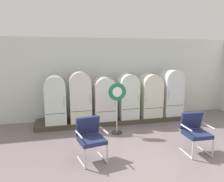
# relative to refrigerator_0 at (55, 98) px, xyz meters

# --- Properties ---
(ground) EXTENTS (12.00, 10.00, 0.05)m
(ground) POSITION_rel_refrigerator_0_xyz_m (2.00, -2.94, -0.97)
(ground) COLOR slate
(back_wall) EXTENTS (11.76, 0.12, 2.85)m
(back_wall) POSITION_rel_refrigerator_0_xyz_m (2.00, 0.72, 0.49)
(back_wall) COLOR silver
(back_wall) RESTS_ON ground
(display_plinth) EXTENTS (5.34, 0.95, 0.15)m
(display_plinth) POSITION_rel_refrigerator_0_xyz_m (2.00, 0.09, -0.87)
(display_plinth) COLOR #423C2C
(display_plinth) RESTS_ON ground
(refrigerator_0) EXTENTS (0.64, 0.72, 1.50)m
(refrigerator_0) POSITION_rel_refrigerator_0_xyz_m (0.00, 0.00, 0.00)
(refrigerator_0) COLOR silver
(refrigerator_0) RESTS_ON display_plinth
(refrigerator_1) EXTENTS (0.67, 0.66, 1.61)m
(refrigerator_1) POSITION_rel_refrigerator_0_xyz_m (0.77, -0.03, 0.06)
(refrigerator_1) COLOR silver
(refrigerator_1) RESTS_ON display_plinth
(refrigerator_2) EXTENTS (0.70, 0.62, 1.42)m
(refrigerator_2) POSITION_rel_refrigerator_0_xyz_m (1.56, -0.05, -0.05)
(refrigerator_2) COLOR white
(refrigerator_2) RESTS_ON display_plinth
(refrigerator_3) EXTENTS (0.63, 0.68, 1.50)m
(refrigerator_3) POSITION_rel_refrigerator_0_xyz_m (2.37, -0.02, -0.00)
(refrigerator_3) COLOR silver
(refrigerator_3) RESTS_ON display_plinth
(refrigerator_4) EXTENTS (0.71, 0.73, 1.48)m
(refrigerator_4) POSITION_rel_refrigerator_0_xyz_m (3.19, 0.00, -0.02)
(refrigerator_4) COLOR silver
(refrigerator_4) RESTS_ON display_plinth
(refrigerator_5) EXTENTS (0.67, 0.64, 1.60)m
(refrigerator_5) POSITION_rel_refrigerator_0_xyz_m (3.99, -0.04, 0.06)
(refrigerator_5) COLOR silver
(refrigerator_5) RESTS_ON display_plinth
(armchair_left) EXTENTS (0.68, 0.72, 0.94)m
(armchair_left) POSITION_rel_refrigerator_0_xyz_m (0.76, -2.37, -0.40)
(armchair_left) COLOR silver
(armchair_left) RESTS_ON ground
(armchair_right) EXTENTS (0.62, 0.64, 0.94)m
(armchair_right) POSITION_rel_refrigerator_0_xyz_m (3.20, -2.60, -0.40)
(armchair_right) COLOR silver
(armchair_right) RESTS_ON ground
(sign_stand) EXTENTS (0.52, 0.32, 1.50)m
(sign_stand) POSITION_rel_refrigerator_0_xyz_m (1.74, -0.98, -0.17)
(sign_stand) COLOR #2D2D30
(sign_stand) RESTS_ON ground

